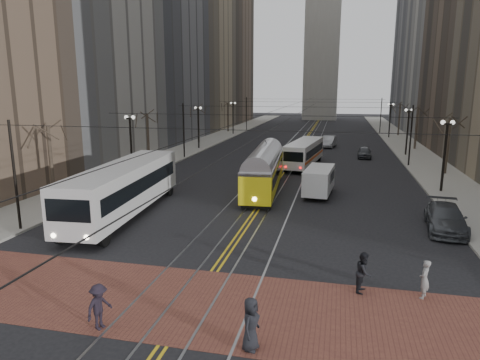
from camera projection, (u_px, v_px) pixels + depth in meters
The scene contains 23 objects.
ground at pixel (220, 263), 20.77m from camera, with size 260.00×260.00×0.00m, color black.
sidewalk_left at pixel (205, 142), 66.92m from camera, with size 5.00×140.00×0.15m, color gray.
sidewalk_right at pixel (408, 148), 60.32m from camera, with size 5.00×140.00×0.15m, color gray.
crosswalk_band at pixel (193, 303), 16.96m from camera, with size 25.00×6.00×0.01m, color brown.
streetcar_rails at pixel (301, 145), 63.64m from camera, with size 4.80×130.00×0.02m, color gray.
centre_lines at pixel (301, 145), 63.64m from camera, with size 0.42×130.00×0.01m, color gold.
building_left_mid at pixel (141, 32), 66.63m from camera, with size 16.00×20.00×34.00m, color slate.
building_left_far at pixel (213, 39), 104.11m from camera, with size 16.00×20.00×40.00m, color brown.
building_right_far at pixel (439, 34), 92.89m from camera, with size 16.00×20.00×40.00m, color slate.
lamp_posts at pixel (289, 139), 47.57m from camera, with size 27.60×57.20×5.60m.
street_trees at pixel (295, 133), 53.76m from camera, with size 31.68×53.28×5.60m.
trolley_wires at pixel (295, 126), 53.16m from camera, with size 25.96×120.00×6.60m.
transit_bus at pixel (124, 190), 28.30m from camera, with size 2.85×13.67×3.42m, color silver.
streetcar at pixel (264, 174), 35.14m from camera, with size 2.29×12.36×2.91m, color yellow.
rear_bus at pixel (304, 154), 46.33m from camera, with size 2.30×10.56×2.76m, color white.
cargo_van at pixel (319, 182), 33.73m from camera, with size 1.92×5.00×2.21m, color silver.
sedan_grey at pixel (364, 152), 52.31m from camera, with size 1.59×3.95×1.35m, color #3F4247.
sedan_silver at pixel (329, 141), 61.88m from camera, with size 1.70×4.89×1.61m, color #9EA1A5.
sedan_parked at pixel (446, 218), 25.47m from camera, with size 2.13×5.24×1.52m, color #404448.
pedestrian_a at pixel (251, 324), 13.76m from camera, with size 0.87×0.57×1.78m, color black.
pedestrian_b at pixel (424, 279), 17.20m from camera, with size 0.58×0.38×1.60m, color gray.
pedestrian_c at pixel (364, 272), 17.70m from camera, with size 0.84×0.65×1.72m, color black.
pedestrian_d at pixel (99, 307), 14.97m from camera, with size 1.08×0.62×1.67m, color black.
Camera 1 is at (5.34, -18.74, 8.33)m, focal length 32.00 mm.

